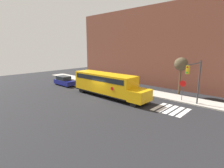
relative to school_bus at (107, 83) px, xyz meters
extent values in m
plane|color=black|center=(-0.20, -1.03, -1.78)|extent=(60.00, 60.00, 0.00)
cube|color=#B2ADA3|center=(-0.20, 5.47, -1.71)|extent=(44.00, 3.00, 0.15)
cube|color=brown|center=(-0.20, 11.97, 4.87)|extent=(32.00, 4.00, 13.30)
cube|color=white|center=(7.34, 0.97, -1.78)|extent=(0.50, 3.20, 0.01)
cube|color=white|center=(8.04, 0.97, -1.78)|extent=(0.50, 3.20, 0.01)
cube|color=white|center=(8.74, 0.97, -1.78)|extent=(0.50, 3.20, 0.01)
cube|color=white|center=(9.44, 0.97, -1.78)|extent=(0.50, 3.20, 0.01)
cube|color=white|center=(10.14, 0.97, -1.78)|extent=(0.50, 3.20, 0.01)
cube|color=#EAA80F|center=(-0.44, 0.00, 0.00)|extent=(9.65, 2.50, 2.66)
cube|color=#EAA80F|center=(5.37, 0.00, -0.67)|extent=(1.97, 2.50, 1.34)
cube|color=black|center=(-0.44, 0.00, -1.25)|extent=(9.65, 2.54, 0.16)
cube|color=black|center=(-0.44, 0.00, 0.77)|extent=(8.88, 2.53, 0.64)
cylinder|color=red|center=(2.22, -1.29, -0.14)|extent=(0.44, 0.02, 0.44)
cylinder|color=black|center=(5.27, 1.08, -1.28)|extent=(1.00, 0.30, 1.00)
cylinder|color=black|center=(5.27, -1.08, -1.28)|extent=(1.00, 0.30, 1.00)
cylinder|color=black|center=(-4.06, 1.08, -1.28)|extent=(1.00, 0.30, 1.00)
cylinder|color=black|center=(-4.06, -1.08, -1.28)|extent=(1.00, 0.30, 1.00)
cube|color=navy|center=(-10.26, -0.07, -1.19)|extent=(4.28, 1.75, 0.74)
cube|color=#1E2328|center=(-10.52, -0.07, -0.48)|extent=(2.40, 1.61, 0.68)
cylinder|color=black|center=(-8.85, 0.68, -1.46)|extent=(0.64, 0.22, 0.64)
cylinder|color=black|center=(-8.85, -0.82, -1.46)|extent=(0.64, 0.22, 0.64)
cylinder|color=black|center=(-11.68, 0.68, -1.46)|extent=(0.64, 0.22, 0.64)
cylinder|color=black|center=(-11.68, -0.82, -1.46)|extent=(0.64, 0.22, 0.64)
cylinder|color=#38383A|center=(8.44, 4.65, -0.64)|extent=(0.07, 0.07, 2.29)
cylinder|color=red|center=(8.44, 4.60, 0.47)|extent=(0.76, 0.03, 0.76)
cylinder|color=#38383A|center=(10.26, 4.54, 0.80)|extent=(0.16, 0.16, 5.16)
cylinder|color=#38383A|center=(10.26, 2.55, 3.12)|extent=(0.10, 3.99, 0.10)
cube|color=yellow|center=(10.26, 0.66, 2.67)|extent=(0.28, 0.28, 0.80)
cylinder|color=red|center=(10.26, 0.51, 2.93)|extent=(0.18, 0.02, 0.18)
cylinder|color=#EAB214|center=(10.26, 0.51, 2.67)|extent=(0.18, 0.02, 0.18)
cylinder|color=green|center=(10.26, 0.51, 2.41)|extent=(0.18, 0.02, 0.18)
cylinder|color=brown|center=(6.91, 7.54, 0.10)|extent=(0.27, 0.27, 3.76)
sphere|color=#4C422D|center=(6.91, 7.54, 2.53)|extent=(1.83, 1.83, 1.83)
camera|label=1|loc=(16.20, -16.39, 4.76)|focal=28.00mm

